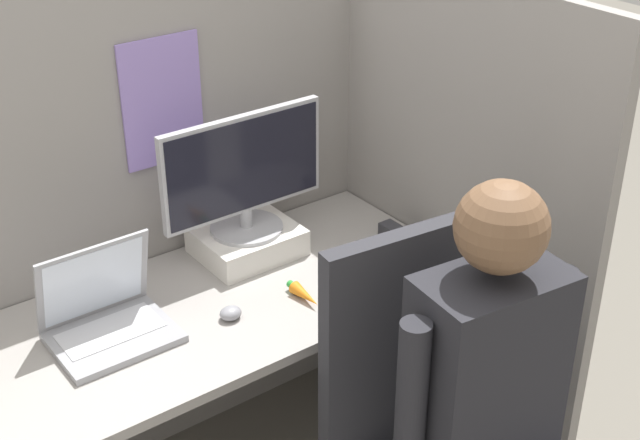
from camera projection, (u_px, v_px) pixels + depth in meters
name	position (u px, v px, depth m)	size (l,w,h in m)	color
cubicle_panel_back	(121.00, 245.00, 2.61)	(2.16, 0.05, 1.53)	gray
cubicle_panel_right	(430.00, 216.00, 2.77)	(0.04, 1.27, 1.53)	gray
desk	(184.00, 364.00, 2.48)	(1.66, 0.64, 0.71)	#9E9993
paper_box	(247.00, 241.00, 2.67)	(0.29, 0.25, 0.08)	white
monitor	(244.00, 173.00, 2.57)	(0.53, 0.22, 0.36)	#B2B2B7
laptop	(107.00, 320.00, 2.30)	(0.31, 0.24, 0.25)	#99999E
mouse	(231.00, 313.00, 2.38)	(0.06, 0.05, 0.04)	gray
stapler	(397.00, 234.00, 2.75)	(0.05, 0.12, 0.04)	#2D2D33
carrot_toy	(305.00, 295.00, 2.46)	(0.04, 0.13, 0.04)	orange
office_chair	(440.00, 439.00, 2.22)	(0.54, 0.59, 1.07)	#2D2D33
person	(500.00, 403.00, 2.02)	(0.48, 0.42, 1.29)	#282D4C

